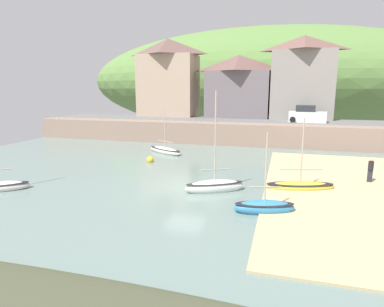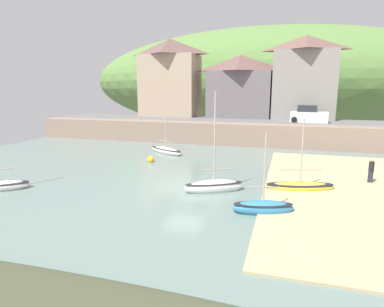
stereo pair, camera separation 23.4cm
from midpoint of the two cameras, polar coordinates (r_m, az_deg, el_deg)
The scene contains 14 objects.
ground at distance 12.48m, azimuth -8.52°, elevation -18.11°, with size 48.00×41.00×0.61m.
quay_seawall at distance 37.69m, azimuth 6.97°, elevation 3.74°, with size 48.00×9.40×2.40m.
hillside_backdrop at distance 74.69m, azimuth 13.67°, elevation 12.09°, with size 80.00×44.00×21.97m.
waterfront_building_left at distance 47.45m, azimuth -3.66°, elevation 13.10°, with size 8.10×5.49×10.57m.
waterfront_building_centre at distance 45.02m, azimuth 8.48°, elevation 11.54°, with size 8.50×5.28×8.14m.
waterfront_building_right at distance 44.62m, azimuth 19.04°, elevation 12.43°, with size 7.81×5.09×10.27m.
rowboat_small_beached at distance 32.35m, azimuth -4.33°, elevation 0.54°, with size 4.39×3.29×4.41m.
dinghy_open_wooden at distance 23.83m, azimuth -30.14°, elevation -4.83°, with size 3.46×2.85×6.54m.
sailboat_tall_mast at distance 17.41m, azimuth 12.62°, elevation -9.11°, with size 3.28×1.86×4.30m.
sailboat_blue_trim at distance 20.38m, azimuth 4.19°, elevation -5.68°, with size 3.74×2.61×6.31m.
sailboat_far_left at distance 21.78m, azimuth 18.51°, elevation -5.40°, with size 4.49×2.40×4.65m.
parked_car_near_slipway at distance 40.25m, azimuth 19.80°, elevation 6.28°, with size 4.25×2.10×1.95m.
person_near_water at distance 24.80m, azimuth 28.93°, elevation -2.43°, with size 0.34×0.34×1.62m.
mooring_buoy at distance 28.57m, azimuth -6.96°, elevation -1.08°, with size 0.61×0.61×0.61m.
Camera 2 is at (6.24, -19.33, 6.27)m, focal length 30.69 mm.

